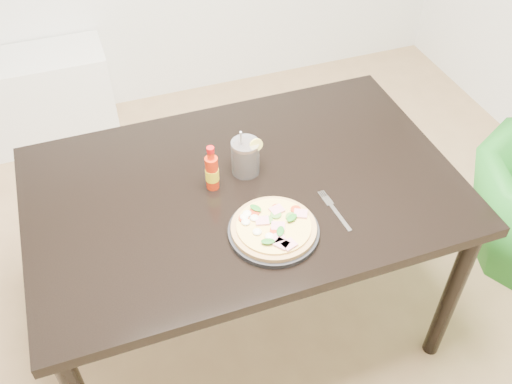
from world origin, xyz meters
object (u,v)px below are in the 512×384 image
object	(u,v)px
pizza	(273,227)
hot_sauce_bottle	(212,172)
plate	(274,231)
fork	(334,209)
dining_table	(244,203)
cola_cup	(246,158)

from	to	relation	value
pizza	hot_sauce_bottle	bearing A→B (deg)	113.71
plate	fork	world-z (taller)	plate
pizza	dining_table	bearing A→B (deg)	94.07
pizza	hot_sauce_bottle	distance (m)	0.28
hot_sauce_bottle	cola_cup	xyz separation A→B (m)	(0.13, 0.04, -0.01)
cola_cup	plate	bearing A→B (deg)	-92.34
dining_table	plate	distance (m)	0.25
hot_sauce_bottle	pizza	bearing A→B (deg)	-66.29
dining_table	hot_sauce_bottle	world-z (taller)	hot_sauce_bottle
hot_sauce_bottle	cola_cup	bearing A→B (deg)	16.53
plate	dining_table	bearing A→B (deg)	94.41
cola_cup	fork	size ratio (longest dim) A/B	0.97
pizza	fork	world-z (taller)	pizza
dining_table	pizza	world-z (taller)	pizza
plate	pizza	world-z (taller)	pizza
dining_table	fork	bearing A→B (deg)	-41.11
plate	hot_sauce_bottle	world-z (taller)	hot_sauce_bottle
hot_sauce_bottle	cola_cup	world-z (taller)	cola_cup
cola_cup	dining_table	bearing A→B (deg)	-114.39
fork	plate	bearing A→B (deg)	-176.76
plate	pizza	xyz separation A→B (m)	(-0.00, 0.00, 0.02)
hot_sauce_bottle	fork	xyz separation A→B (m)	(0.33, -0.23, -0.06)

